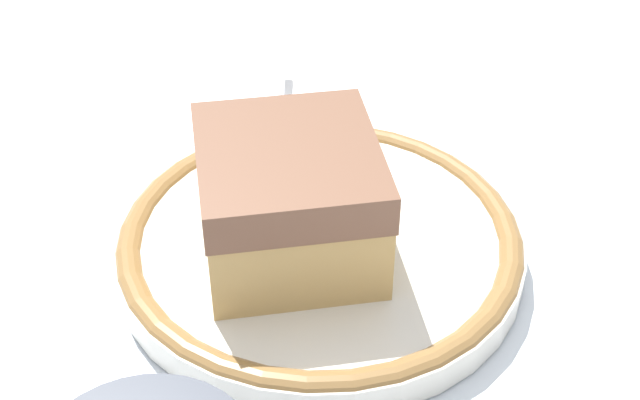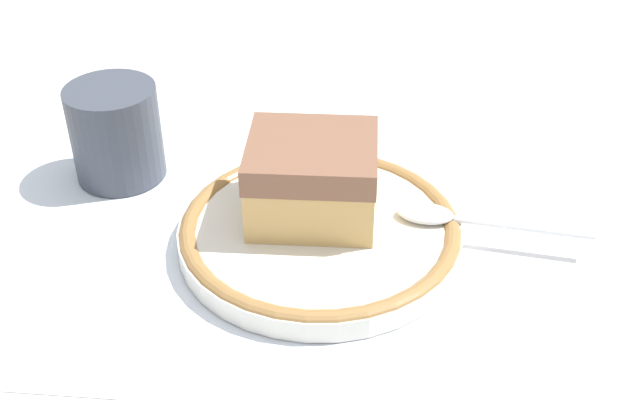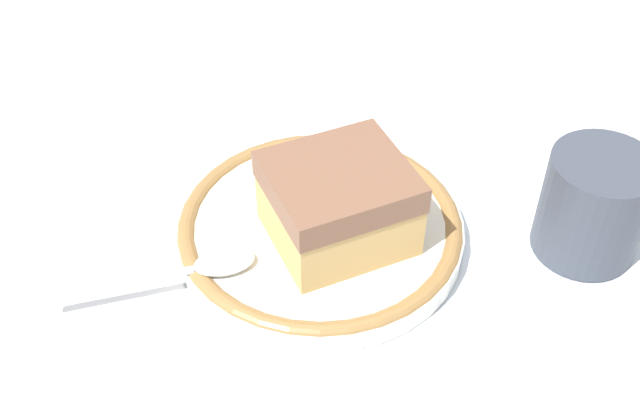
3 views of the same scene
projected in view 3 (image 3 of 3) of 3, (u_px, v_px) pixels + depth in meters
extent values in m
plane|color=#B7B2A8|center=(345.00, 265.00, 0.50)|extent=(2.40, 2.40, 0.00)
cube|color=silver|center=(345.00, 264.00, 0.50)|extent=(0.47, 0.34, 0.00)
cylinder|color=silver|center=(320.00, 231.00, 0.51)|extent=(0.19, 0.19, 0.01)
torus|color=olive|center=(320.00, 226.00, 0.51)|extent=(0.19, 0.19, 0.01)
cube|color=tan|center=(341.00, 213.00, 0.49)|extent=(0.08, 0.08, 0.04)
cube|color=brown|center=(342.00, 181.00, 0.47)|extent=(0.08, 0.08, 0.02)
ellipsoid|color=silver|center=(224.00, 262.00, 0.48)|extent=(0.04, 0.03, 0.01)
cylinder|color=silver|center=(119.00, 284.00, 0.47)|extent=(0.09, 0.02, 0.01)
cylinder|color=#383D47|center=(593.00, 206.00, 0.49)|extent=(0.07, 0.07, 0.07)
cylinder|color=silver|center=(588.00, 221.00, 0.50)|extent=(0.06, 0.06, 0.04)
cube|color=white|center=(91.00, 315.00, 0.47)|extent=(0.13, 0.16, 0.00)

